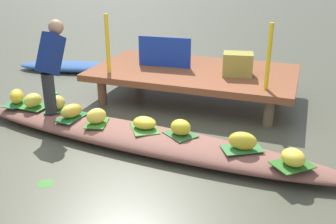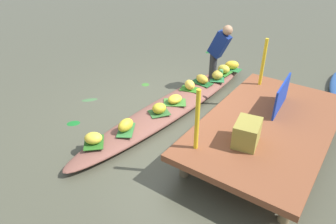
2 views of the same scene
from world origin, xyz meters
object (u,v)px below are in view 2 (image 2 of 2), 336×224
at_px(banana_bunch_6, 217,75).
at_px(banana_bunch_7, 159,108).
at_px(banana_bunch_8, 232,65).
at_px(banana_bunch_3, 175,99).
at_px(banana_bunch_5, 190,85).
at_px(vendor_boat, 174,105).
at_px(produce_crate, 247,133).
at_px(banana_bunch_0, 126,125).
at_px(banana_bunch_1, 224,69).
at_px(banana_bunch_4, 202,79).
at_px(vendor_person, 219,49).
at_px(banana_bunch_2, 93,138).
at_px(water_bottle, 221,74).
at_px(market_banner, 282,96).

distance_m(banana_bunch_6, banana_bunch_7, 1.87).
xyz_separation_m(banana_bunch_6, banana_bunch_8, (-0.68, 0.02, 0.00)).
xyz_separation_m(banana_bunch_3, banana_bunch_8, (-2.07, 0.20, 0.03)).
bearing_deg(banana_bunch_5, vendor_boat, -0.09).
xyz_separation_m(banana_bunch_8, produce_crate, (2.88, 1.52, 0.35)).
height_order(banana_bunch_0, banana_bunch_1, banana_bunch_0).
xyz_separation_m(banana_bunch_0, banana_bunch_1, (-2.98, 0.30, -0.00)).
distance_m(banana_bunch_7, produce_crate, 1.81).
relative_size(banana_bunch_4, banana_bunch_8, 0.99).
bearing_deg(banana_bunch_7, produce_crate, 79.19).
relative_size(banana_bunch_8, vendor_person, 0.26).
bearing_deg(banana_bunch_0, banana_bunch_4, 176.30).
height_order(banana_bunch_4, banana_bunch_5, banana_bunch_5).
bearing_deg(produce_crate, banana_bunch_8, -152.07).
relative_size(banana_bunch_0, banana_bunch_6, 1.31).
relative_size(banana_bunch_4, produce_crate, 0.71).
xyz_separation_m(vendor_boat, banana_bunch_8, (-2.02, 0.26, 0.21)).
bearing_deg(banana_bunch_7, vendor_person, 174.41).
xyz_separation_m(banana_bunch_7, vendor_person, (-1.86, 0.18, 0.59)).
distance_m(banana_bunch_2, produce_crate, 2.30).
xyz_separation_m(banana_bunch_4, vendor_person, (-0.35, 0.16, 0.60)).
height_order(banana_bunch_1, water_bottle, water_bottle).
distance_m(banana_bunch_1, water_bottle, 0.33).
xyz_separation_m(vendor_person, water_bottle, (-0.05, 0.08, -0.58)).
height_order(banana_bunch_7, produce_crate, produce_crate).
bearing_deg(banana_bunch_2, banana_bunch_7, 166.75).
height_order(banana_bunch_3, banana_bunch_7, banana_bunch_7).
distance_m(banana_bunch_4, banana_bunch_7, 1.51).
bearing_deg(vendor_person, banana_bunch_7, -5.59).
bearing_deg(banana_bunch_8, banana_bunch_6, -1.87).
distance_m(banana_bunch_7, banana_bunch_8, 2.55).
distance_m(banana_bunch_6, water_bottle, 0.08).
bearing_deg(banana_bunch_3, banana_bunch_7, -2.48).
bearing_deg(banana_bunch_8, banana_bunch_4, -11.01).
bearing_deg(banana_bunch_5, banana_bunch_1, 169.46).
bearing_deg(banana_bunch_8, vendor_boat, -7.39).
xyz_separation_m(banana_bunch_5, banana_bunch_7, (1.10, 0.04, -0.01)).
bearing_deg(water_bottle, banana_bunch_4, -31.16).
distance_m(vendor_boat, banana_bunch_4, 1.00).
xyz_separation_m(banana_bunch_3, produce_crate, (0.81, 1.73, 0.38)).
distance_m(vendor_boat, banana_bunch_7, 0.57).
height_order(banana_bunch_0, banana_bunch_8, banana_bunch_8).
relative_size(banana_bunch_2, banana_bunch_5, 1.05).
xyz_separation_m(banana_bunch_0, banana_bunch_6, (-2.61, 0.33, 0.00)).
bearing_deg(banana_bunch_2, banana_bunch_8, 172.18).
bearing_deg(banana_bunch_6, banana_bunch_1, -175.40).
relative_size(banana_bunch_1, banana_bunch_7, 1.08).
relative_size(vendor_boat, banana_bunch_6, 21.08).
distance_m(banana_bunch_8, market_banner, 2.35).
distance_m(banana_bunch_4, water_bottle, 0.46).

